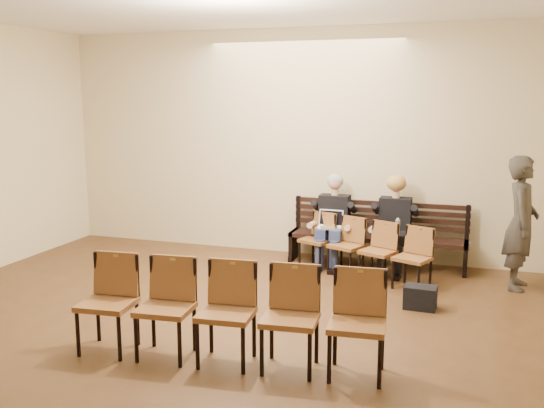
# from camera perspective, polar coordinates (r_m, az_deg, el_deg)

# --- Properties ---
(ground) EXTENTS (10.00, 10.00, 0.00)m
(ground) POSITION_cam_1_polar(r_m,az_deg,el_deg) (5.39, -12.22, -17.56)
(ground) COLOR #52381C
(ground) RESTS_ON ground
(room_walls) EXTENTS (8.02, 10.01, 3.51)m
(room_walls) POSITION_cam_1_polar(r_m,az_deg,el_deg) (5.47, -8.98, 10.58)
(room_walls) COLOR beige
(room_walls) RESTS_ON ground
(bench) EXTENTS (2.60, 0.90, 0.45)m
(bench) POSITION_cam_1_polar(r_m,az_deg,el_deg) (9.10, 9.78, -4.36)
(bench) COLOR black
(bench) RESTS_ON ground
(seated_man) EXTENTS (0.55, 0.76, 1.32)m
(seated_man) POSITION_cam_1_polar(r_m,az_deg,el_deg) (9.00, 5.76, -1.57)
(seated_man) COLOR black
(seated_man) RESTS_ON ground
(seated_woman) EXTENTS (0.56, 0.77, 1.30)m
(seated_woman) POSITION_cam_1_polar(r_m,az_deg,el_deg) (8.85, 11.41, -2.01)
(seated_woman) COLOR black
(seated_woman) RESTS_ON ground
(laptop) EXTENTS (0.40, 0.33, 0.26)m
(laptop) POSITION_cam_1_polar(r_m,az_deg,el_deg) (8.82, 5.33, -2.35)
(laptop) COLOR silver
(laptop) RESTS_ON bench
(water_bottle) EXTENTS (0.07, 0.07, 0.23)m
(water_bottle) POSITION_cam_1_polar(r_m,az_deg,el_deg) (8.60, 11.70, -2.95)
(water_bottle) COLOR silver
(water_bottle) RESTS_ON bench
(bag) EXTENTS (0.38, 0.27, 0.27)m
(bag) POSITION_cam_1_polar(r_m,az_deg,el_deg) (7.45, 13.78, -8.52)
(bag) COLOR black
(bag) RESTS_ON ground
(passerby) EXTENTS (0.55, 0.78, 2.00)m
(passerby) POSITION_cam_1_polar(r_m,az_deg,el_deg) (8.40, 22.46, -0.79)
(passerby) COLOR #36322C
(passerby) RESTS_ON ground
(chair_row_front) EXTENTS (1.98, 1.14, 0.81)m
(chair_row_front) POSITION_cam_1_polar(r_m,az_deg,el_deg) (8.45, 8.43, -4.21)
(chair_row_front) COLOR brown
(chair_row_front) RESTS_ON ground
(chair_row_back) EXTENTS (2.97, 0.79, 0.96)m
(chair_row_back) POSITION_cam_1_polar(r_m,az_deg,el_deg) (5.75, -4.35, -10.32)
(chair_row_back) COLOR brown
(chair_row_back) RESTS_ON ground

